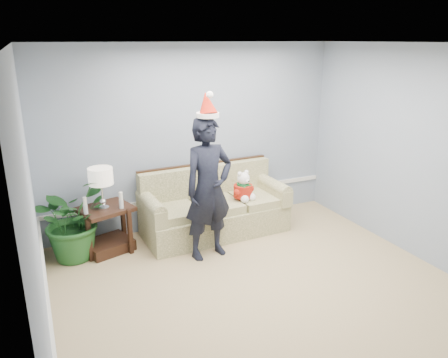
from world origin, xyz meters
name	(u,v)px	position (x,y,z in m)	size (l,w,h in m)	color
room_shell	(283,188)	(0.00, 0.00, 1.35)	(4.54, 5.04, 2.74)	tan
wainscot_trim	(140,244)	(-1.18, 1.18, 0.45)	(4.49, 4.99, 0.06)	white
sofa	(213,210)	(0.13, 2.07, 0.34)	(2.10, 0.96, 0.97)	#4A5528
side_table	(107,234)	(-1.41, 2.08, 0.24)	(0.78, 0.71, 0.63)	#321B12
table_lamp	(101,178)	(-1.44, 2.03, 1.05)	(0.31, 0.31, 0.56)	silver
candle_pair	(103,203)	(-1.44, 1.96, 0.73)	(0.51, 0.06, 0.22)	silver
houseplant	(72,218)	(-1.84, 2.08, 0.54)	(0.97, 0.84, 1.08)	#1F5822
man	(209,189)	(-0.21, 1.41, 0.92)	(0.67, 0.44, 1.85)	black
santa_hat	(207,105)	(-0.21, 1.42, 1.98)	(0.30, 0.33, 0.33)	white
teddy_bear	(243,189)	(0.52, 1.87, 0.67)	(0.34, 0.34, 0.44)	white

